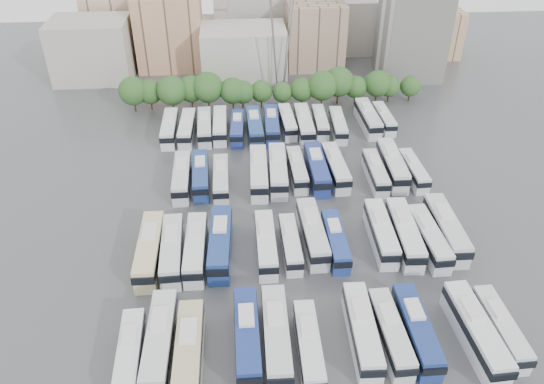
{
  "coord_description": "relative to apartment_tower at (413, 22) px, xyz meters",
  "views": [
    {
      "loc": [
        -8.64,
        -64.25,
        50.17
      ],
      "look_at": [
        -3.4,
        4.55,
        3.0
      ],
      "focal_mm": 35.0,
      "sensor_mm": 36.0,
      "label": 1
    }
  ],
  "objects": [
    {
      "name": "ground",
      "position": [
        -34.0,
        -58.0,
        -13.0
      ],
      "size": [
        220.0,
        220.0,
        0.0
      ],
      "primitive_type": "plane",
      "color": "#424447",
      "rests_on": "ground"
    },
    {
      "name": "bus_r0_s13",
      "position": [
        -12.57,
        -81.93,
        -11.24
      ],
      "size": [
        2.79,
        11.51,
        3.59
      ],
      "rotation": [
        0.0,
        0.0,
        0.03
      ],
      "color": "silver",
      "rests_on": "ground"
    },
    {
      "name": "bus_r1_s0",
      "position": [
        -55.31,
        -64.98,
        -10.9
      ],
      "size": [
        3.04,
        13.68,
        4.29
      ],
      "rotation": [
        0.0,
        0.0,
        -0.0
      ],
      "color": "beige",
      "rests_on": "ground"
    },
    {
      "name": "bus_r1_s6",
      "position": [
        -35.62,
        -64.67,
        -11.32
      ],
      "size": [
        2.54,
        10.97,
        3.43
      ],
      "rotation": [
        0.0,
        0.0,
        0.01
      ],
      "color": "silver",
      "rests_on": "ground"
    },
    {
      "name": "bus_r2_s13",
      "position": [
        -12.37,
        -46.71,
        -11.31
      ],
      "size": [
        2.73,
        11.01,
        3.43
      ],
      "rotation": [
        0.0,
        0.0,
        0.03
      ],
      "color": "silver",
      "rests_on": "ground"
    },
    {
      "name": "bus_r3_s10",
      "position": [
        -22.35,
        -29.0,
        -11.23
      ],
      "size": [
        3.05,
        11.61,
        3.61
      ],
      "rotation": [
        0.0,
        0.0,
        -0.05
      ],
      "color": "silver",
      "rests_on": "ground"
    },
    {
      "name": "bus_r1_s11",
      "position": [
        -18.98,
        -64.07,
        -10.92
      ],
      "size": [
        3.53,
        13.6,
        4.23
      ],
      "rotation": [
        0.0,
        0.0,
        -0.04
      ],
      "color": "white",
      "rests_on": "ground"
    },
    {
      "name": "bus_r2_s6",
      "position": [
        -35.78,
        -45.53,
        -10.92
      ],
      "size": [
        3.55,
        13.65,
        4.24
      ],
      "rotation": [
        0.0,
        0.0,
        -0.04
      ],
      "color": "silver",
      "rests_on": "ground"
    },
    {
      "name": "bus_r0_s8",
      "position": [
        -28.97,
        -81.27,
        -11.02
      ],
      "size": [
        3.23,
        12.93,
        4.03
      ],
      "rotation": [
        0.0,
        0.0,
        -0.03
      ],
      "color": "silver",
      "rests_on": "ground"
    },
    {
      "name": "bus_r2_s11",
      "position": [
        -19.09,
        -46.96,
        -11.23
      ],
      "size": [
        2.68,
        11.54,
        3.61
      ],
      "rotation": [
        0.0,
        0.0,
        -0.01
      ],
      "color": "silver",
      "rests_on": "ground"
    },
    {
      "name": "bus_r3_s13",
      "position": [
        -12.49,
        -26.71,
        -11.32
      ],
      "size": [
        2.67,
        10.99,
        3.43
      ],
      "rotation": [
        0.0,
        0.0,
        0.03
      ],
      "color": "silver",
      "rests_on": "ground"
    },
    {
      "name": "bus_r2_s9",
      "position": [
        -25.71,
        -45.14,
        -11.05
      ],
      "size": [
        3.32,
        12.77,
        3.97
      ],
      "rotation": [
        0.0,
        0.0,
        0.04
      ],
      "color": "silver",
      "rests_on": "ground"
    },
    {
      "name": "bus_r0_s5",
      "position": [
        -39.03,
        -81.39,
        -10.94
      ],
      "size": [
        3.13,
        13.4,
        4.19
      ],
      "rotation": [
        0.0,
        0.0,
        -0.02
      ],
      "color": "silver",
      "rests_on": "ground"
    },
    {
      "name": "bus_r2_s12",
      "position": [
        -15.74,
        -45.21,
        -10.92
      ],
      "size": [
        3.29,
        13.59,
        4.24
      ],
      "rotation": [
        0.0,
        0.0,
        -0.03
      ],
      "color": "silver",
      "rests_on": "ground"
    },
    {
      "name": "bus_r3_s4",
      "position": [
        -42.37,
        -28.68,
        -11.24
      ],
      "size": [
        3.05,
        11.55,
        3.59
      ],
      "rotation": [
        0.0,
        0.0,
        -0.05
      ],
      "color": "navy",
      "rests_on": "ground"
    },
    {
      "name": "bus_r3_s7",
      "position": [
        -32.28,
        -26.86,
        -11.23
      ],
      "size": [
        3.0,
        11.57,
        3.6
      ],
      "rotation": [
        0.0,
        0.0,
        0.04
      ],
      "color": "white",
      "rests_on": "ground"
    },
    {
      "name": "bus_r2_s2",
      "position": [
        -48.96,
        -45.67,
        -11.11
      ],
      "size": [
        3.07,
        12.33,
        3.84
      ],
      "rotation": [
        0.0,
        0.0,
        0.03
      ],
      "color": "navy",
      "rests_on": "ground"
    },
    {
      "name": "bus_r3_s1",
      "position": [
        -52.25,
        -28.21,
        -11.13
      ],
      "size": [
        3.08,
        12.2,
        3.8
      ],
      "rotation": [
        0.0,
        0.0,
        -0.04
      ],
      "color": "silver",
      "rests_on": "ground"
    },
    {
      "name": "bus_r3_s5",
      "position": [
        -38.98,
        -28.78,
        -11.03
      ],
      "size": [
        3.07,
        12.82,
        4.0
      ],
      "rotation": [
        0.0,
        0.0,
        0.02
      ],
      "color": "navy",
      "rests_on": "ground"
    },
    {
      "name": "bus_r2_s3",
      "position": [
        -45.52,
        -47.08,
        -11.18
      ],
      "size": [
        2.63,
        11.81,
        3.7
      ],
      "rotation": [
        0.0,
        0.0,
        0.0
      ],
      "color": "silver",
      "rests_on": "ground"
    },
    {
      "name": "bus_r2_s5",
      "position": [
        -39.1,
        -45.97,
        -10.92
      ],
      "size": [
        3.38,
        13.58,
        4.23
      ],
      "rotation": [
        0.0,
        0.0,
        -0.03
      ],
      "color": "silver",
      "rests_on": "ground"
    },
    {
      "name": "tree_line",
      "position": [
        -36.39,
        -15.93,
        -8.56
      ],
      "size": [
        65.55,
        8.1,
        8.37
      ],
      "color": "black",
      "rests_on": "ground"
    },
    {
      "name": "bus_r2_s8",
      "position": [
        -29.04,
        -45.37,
        -10.94
      ],
      "size": [
        3.01,
        13.38,
        4.19
      ],
      "rotation": [
        0.0,
        0.0,
        0.01
      ],
      "color": "navy",
      "rests_on": "ground"
    },
    {
      "name": "bus_r1_s12",
      "position": [
        -15.75,
        -65.12,
        -11.08
      ],
      "size": [
        3.17,
        12.56,
        3.91
      ],
      "rotation": [
        0.0,
        0.0,
        0.04
      ],
      "color": "silver",
      "rests_on": "ground"
    },
    {
      "name": "bus_r0_s6",
      "position": [
        -35.45,
        -82.88,
        -11.21
      ],
      "size": [
        2.69,
        11.65,
        3.65
      ],
      "rotation": [
        0.0,
        0.0,
        -0.01
      ],
      "color": "silver",
      "rests_on": "ground"
    },
    {
      "name": "city_buildings",
      "position": [
        -41.46,
        13.86,
        -5.13
      ],
      "size": [
        102.0,
        35.0,
        20.0
      ],
      "color": "#9E998E",
      "rests_on": "ground"
    },
    {
      "name": "apartment_tower",
      "position": [
        0.0,
        0.0,
        0.0
      ],
      "size": [
        14.0,
        14.0,
        26.0
      ],
      "primitive_type": "cube",
      "color": "silver",
      "rests_on": "ground"
    },
    {
      "name": "bus_r2_s1",
      "position": [
        -52.12,
        -46.19,
        -11.07
      ],
      "size": [
        2.92,
        12.55,
        3.92
      ],
      "rotation": [
        0.0,
        0.0,
        0.02
      ],
      "color": "silver",
      "rests_on": "ground"
    },
    {
      "name": "electricity_pylon",
      "position": [
        -32.0,
        -8.0,
        5.66
      ],
      "size": [
        9.0,
        6.91,
        33.83
      ],
      "color": "slate",
      "rests_on": "ground"
    },
    {
      "name": "bus_r0_s12",
      "position": [
        -15.86,
        -82.47,
        -10.93
      ],
      "size": [
        3.56,
        13.59,
        4.22
      ],
      "rotation": [
        0.0,
        0.0,
        0.05
      ],
      "color": "white",
      "rests_on": "ground"
    },
    {
      "name": "bus_r0_s4",
      "position": [
        -42.37,
        -81.21,
        -11.01
      ],
      "size": [
        2.86,
        12.9,
        4.04
      ],
      "rotation": [
        0.0,
        0.0,
        0.0
      ],
      "color": "navy",
      "rests_on": "ground"
    },
    {
      "name": "bus_r1_s2",
      "position": [
        -48.98,
        -65.03,
        -11.03
      ],
      "size": [
        3.02,
        12.85,
        4.02
      ],
      "rotation": [
        0.0,
        0.0,
        -0.02
      ],
      "color": "silver",
      "rests_on": "ground"
    },
    {
      "name": "bus_r1_s13",
      "position": [
        -12.63,
        -63.48,
        -10.91
      ],
      "size": [
        3.16,
        13.62,
        4.26
      ],
      "rotation": [
        0.0,
        0.0,
        -0.01
      ],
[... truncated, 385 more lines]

